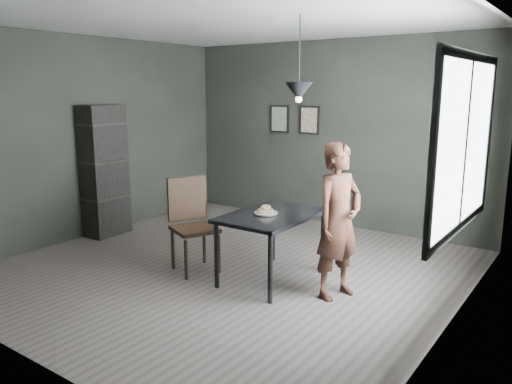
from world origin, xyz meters
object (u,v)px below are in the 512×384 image
Objects in this scene: cafe_table at (272,221)px; woman at (338,221)px; white_plate at (266,214)px; wood_chair at (191,218)px; shelf_unit at (105,171)px; pendant_lamp at (299,91)px.

woman is (0.79, 0.01, 0.11)m from cafe_table.
white_plate is (-0.04, -0.06, 0.08)m from cafe_table.
shelf_unit is (-1.97, 0.34, 0.31)m from wood_chair.
white_plate is at bearing -150.93° from pendant_lamp.
woman reaches higher than white_plate.
white_plate is at bearing -123.45° from cafe_table.
shelf_unit is at bearing -165.44° from wood_chair.
pendant_lamp reaches higher than shelf_unit.
woman is 3.71m from shelf_unit.
pendant_lamp reaches higher than woman.
woman reaches higher than wood_chair.
pendant_lamp is (-0.54, 0.09, 1.27)m from woman.
cafe_table is 0.79m from woman.
wood_chair is 1.25× the size of pendant_lamp.
wood_chair is 1.91m from pendant_lamp.
wood_chair is at bearing -167.89° from white_plate.
cafe_table is 0.65× the size of shelf_unit.
cafe_table is 1.39× the size of pendant_lamp.
pendant_lamp is at bearing 40.92° from wood_chair.
white_plate is at bearing 36.47° from wood_chair.
shelf_unit is at bearing 178.37° from cafe_table.
pendant_lamp is (3.17, 0.02, 1.12)m from shelf_unit.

